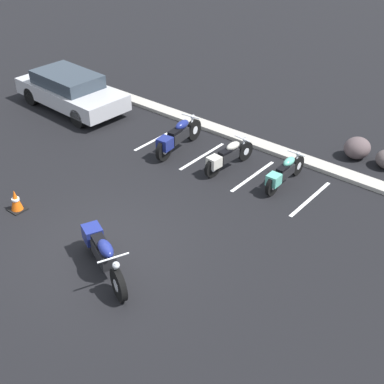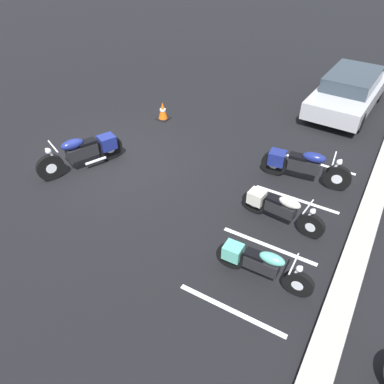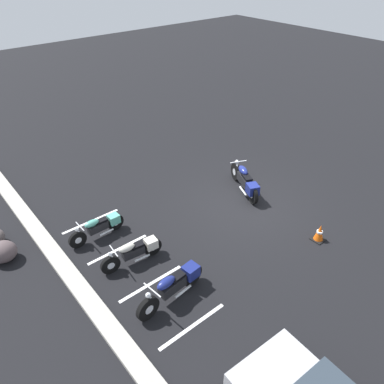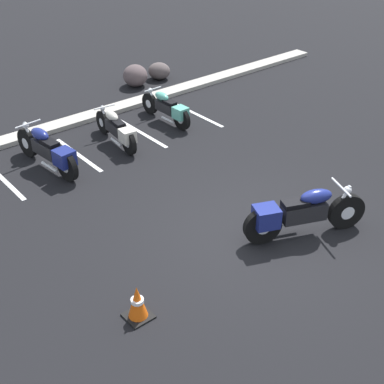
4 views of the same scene
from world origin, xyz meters
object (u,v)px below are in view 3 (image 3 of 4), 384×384
motorcycle_navy_featured (245,181)px  parked_bike_2 (99,227)px  parked_bike_0 (174,285)px  parked_bike_1 (135,251)px  traffic_cone (319,233)px  landscape_rock_0 (3,252)px

motorcycle_navy_featured → parked_bike_2: motorcycle_navy_featured is taller
parked_bike_0 → parked_bike_1: 1.84m
parked_bike_0 → parked_bike_1: size_ratio=1.16×
parked_bike_1 → parked_bike_2: 1.75m
parked_bike_0 → parked_bike_1: bearing=-93.7°
parked_bike_0 → traffic_cone: bearing=161.7°
landscape_rock_0 → traffic_cone: (-5.57, -8.14, -0.05)m
parked_bike_2 → traffic_cone: size_ratio=3.26×
parked_bike_0 → landscape_rock_0: parked_bike_0 is taller
parked_bike_0 → parked_bike_2: (3.57, 0.32, -0.07)m
parked_bike_1 → traffic_cone: size_ratio=3.31×
parked_bike_1 → traffic_cone: bearing=156.0°
parked_bike_1 → parked_bike_0: bearing=98.1°
landscape_rock_0 → parked_bike_2: bearing=-107.6°
parked_bike_2 → landscape_rock_0: bearing=-18.4°
traffic_cone → landscape_rock_0: bearing=55.7°
landscape_rock_0 → traffic_cone: bearing=-124.3°
traffic_cone → parked_bike_1: bearing=60.0°
parked_bike_2 → landscape_rock_0: size_ratio=2.42×
parked_bike_1 → traffic_cone: (-2.95, -5.12, -0.13)m
motorcycle_navy_featured → landscape_rock_0: (2.09, 8.32, -0.17)m
landscape_rock_0 → traffic_cone: size_ratio=1.34×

